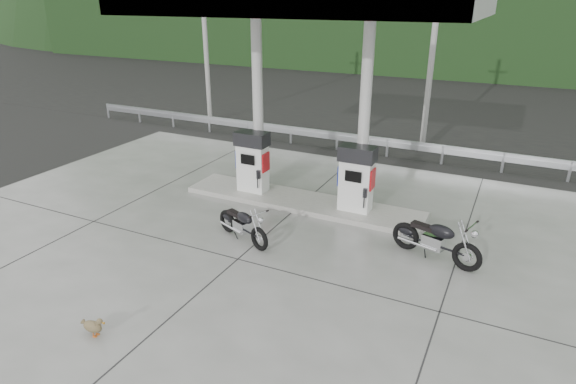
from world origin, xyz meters
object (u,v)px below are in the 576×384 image
at_px(gas_pump_right, 356,179).
at_px(motorcycle_right, 436,240).
at_px(duck, 93,327).
at_px(gas_pump_left, 253,162).
at_px(motorcycle_left, 243,225).

bearing_deg(gas_pump_right, motorcycle_right, -31.98).
bearing_deg(motorcycle_right, duck, -116.53).
distance_m(motorcycle_right, duck, 7.29).
relative_size(gas_pump_right, motorcycle_right, 0.89).
relative_size(gas_pump_left, gas_pump_right, 1.00).
bearing_deg(motorcycle_right, gas_pump_right, 163.92).
bearing_deg(motorcycle_left, gas_pump_right, 75.35).
distance_m(gas_pump_right, motorcycle_left, 3.36).
height_order(gas_pump_left, duck, gas_pump_left).
bearing_deg(gas_pump_right, duck, -109.95).
xyz_separation_m(gas_pump_left, motorcycle_right, (5.62, -1.51, -0.57)).
bearing_deg(motorcycle_left, duck, -75.11).
relative_size(gas_pump_left, motorcycle_right, 0.89).
bearing_deg(gas_pump_right, gas_pump_left, 180.00).
bearing_deg(motorcycle_left, gas_pump_left, 136.95).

